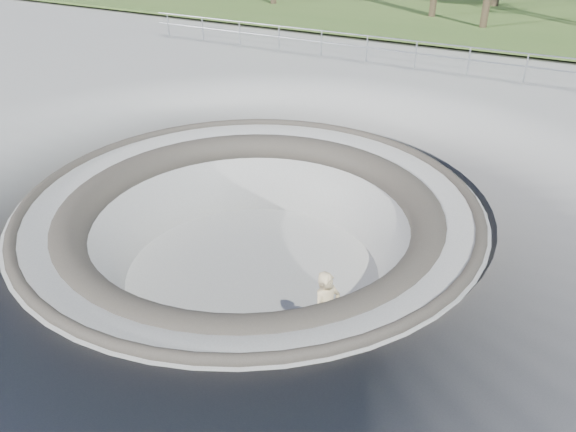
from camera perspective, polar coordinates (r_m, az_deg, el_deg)
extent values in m
plane|color=#A5A4A0|center=(12.65, -3.83, 1.59)|extent=(180.00, 180.00, 0.00)
torus|color=#A5A4A0|center=(13.71, -3.55, -5.79)|extent=(14.00, 14.00, 4.00)
cylinder|color=#A5A4A0|center=(13.68, -3.56, -5.62)|extent=(6.60, 6.60, 0.10)
torus|color=#443F36|center=(12.66, -3.83, 1.51)|extent=(10.24, 10.24, 0.24)
torus|color=#443F36|center=(12.87, -3.76, -0.18)|extent=(8.91, 8.91, 0.81)
ellipsoid|color=brown|center=(71.31, 5.23, 19.69)|extent=(50.40, 36.00, 23.40)
cylinder|color=#989CA0|center=(22.72, 13.00, 16.91)|extent=(25.00, 0.05, 0.05)
cylinder|color=#989CA0|center=(22.82, 12.87, 15.81)|extent=(25.00, 0.05, 0.05)
cube|color=brown|center=(11.47, 3.78, -13.08)|extent=(0.84, 0.49, 0.02)
cylinder|color=silver|center=(11.50, 3.77, -13.21)|extent=(0.09, 0.17, 0.04)
cylinder|color=silver|center=(11.50, 3.77, -13.21)|extent=(0.09, 0.17, 0.04)
cylinder|color=silver|center=(11.50, 3.77, -13.24)|extent=(0.07, 0.05, 0.06)
cylinder|color=silver|center=(11.50, 3.77, -13.24)|extent=(0.07, 0.05, 0.06)
cylinder|color=silver|center=(11.50, 3.77, -13.24)|extent=(0.07, 0.05, 0.06)
cylinder|color=silver|center=(11.50, 3.77, -13.24)|extent=(0.07, 0.05, 0.06)
imported|color=#D6BD8B|center=(10.89, 3.93, -9.67)|extent=(0.62, 0.75, 1.75)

